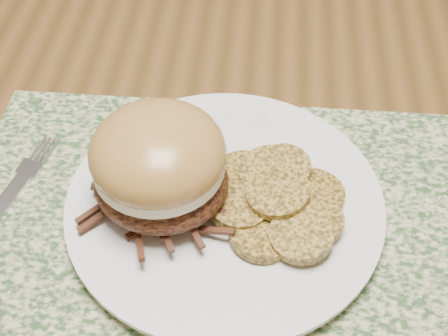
{
  "coord_description": "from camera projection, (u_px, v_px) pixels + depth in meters",
  "views": [
    {
      "loc": [
        0.27,
        -0.47,
        1.19
      ],
      "look_at": [
        0.24,
        -0.11,
        0.79
      ],
      "focal_mm": 50.0,
      "sensor_mm": 36.0,
      "label": 1
    }
  ],
  "objects": [
    {
      "name": "dinner_plate",
      "position": [
        225.0,
        205.0,
        0.54
      ],
      "size": [
        0.26,
        0.26,
        0.02
      ],
      "primitive_type": "cylinder",
      "color": "white",
      "rests_on": "placemat"
    },
    {
      "name": "placemat",
      "position": [
        211.0,
        233.0,
        0.54
      ],
      "size": [
        0.45,
        0.33,
        0.0
      ],
      "primitive_type": "cube",
      "color": "#2F4F28",
      "rests_on": "dining_table"
    },
    {
      "name": "roasted_potatoes",
      "position": [
        277.0,
        198.0,
        0.53
      ],
      "size": [
        0.14,
        0.14,
        0.03
      ],
      "color": "#A77E31",
      "rests_on": "dinner_plate"
    },
    {
      "name": "fork",
      "position": [
        3.0,
        204.0,
        0.55
      ],
      "size": [
        0.06,
        0.17,
        0.0
      ],
      "rotation": [
        0.0,
        0.0,
        -0.25
      ],
      "color": "silver",
      "rests_on": "placemat"
    },
    {
      "name": "dining_table",
      "position": [
        26.0,
        151.0,
        0.71
      ],
      "size": [
        1.5,
        0.9,
        0.75
      ],
      "color": "brown",
      "rests_on": "ground"
    },
    {
      "name": "pork_sandwich",
      "position": [
        159.0,
        164.0,
        0.51
      ],
      "size": [
        0.15,
        0.14,
        0.09
      ],
      "rotation": [
        0.0,
        0.0,
        -0.34
      ],
      "color": "black",
      "rests_on": "dinner_plate"
    }
  ]
}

